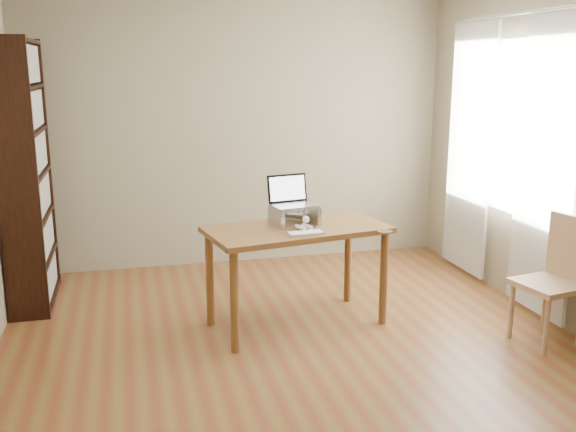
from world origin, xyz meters
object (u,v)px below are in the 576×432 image
at_px(cat, 290,214).
at_px(chair, 558,276).
at_px(laptop, 292,198).
at_px(desk, 297,241).
at_px(bookshelf, 26,175).
at_px(keyboard, 306,233).

height_order(cat, chair, cat).
bearing_deg(laptop, desk, -100.51).
bearing_deg(desk, laptop, 79.49).
relative_size(desk, laptop, 4.03).
distance_m(desk, laptop, 0.33).
relative_size(desk, cat, 2.82).
xyz_separation_m(desk, laptop, (0.00, 0.13, 0.30)).
relative_size(bookshelf, keyboard, 7.78).
relative_size(laptop, chair, 0.39).
bearing_deg(keyboard, cat, 91.26).
xyz_separation_m(laptop, chair, (1.66, -0.87, -0.46)).
height_order(bookshelf, keyboard, bookshelf).
distance_m(bookshelf, keyboard, 2.31).
distance_m(keyboard, chair, 1.76).
height_order(laptop, keyboard, laptop).
height_order(desk, chair, chair).
height_order(desk, cat, cat).
bearing_deg(bookshelf, chair, -25.71).
bearing_deg(chair, desk, 145.17).
relative_size(bookshelf, cat, 4.27).
bearing_deg(bookshelf, laptop, -23.86).
xyz_separation_m(desk, keyboard, (0.00, -0.22, 0.12)).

